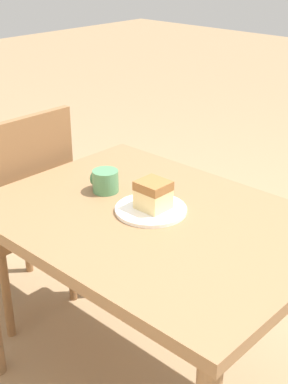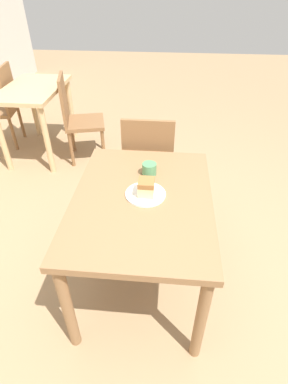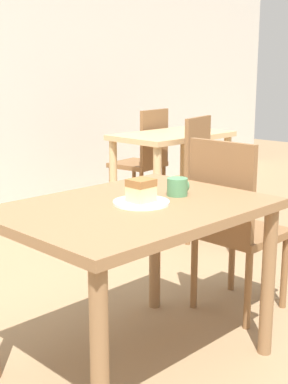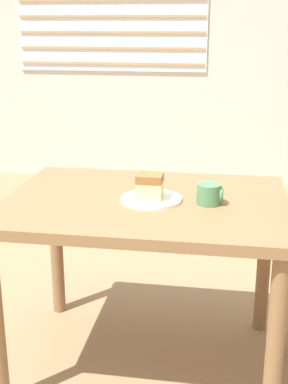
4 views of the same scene
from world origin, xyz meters
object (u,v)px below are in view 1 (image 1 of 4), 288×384
object	(u,v)px
coffee_mug	(105,181)
chair_near_window	(20,210)
dining_table_near	(153,243)
plate	(151,210)
cake_slice	(153,195)

from	to	relation	value
coffee_mug	chair_near_window	bearing A→B (deg)	4.81
dining_table_near	plate	bearing A→B (deg)	-34.90
chair_near_window	cake_slice	bearing A→B (deg)	93.28
chair_near_window	cake_slice	size ratio (longest dim) A/B	9.52
cake_slice	coffee_mug	xyz separation A→B (m)	(0.22, -0.00, -0.02)
plate	cake_slice	xyz separation A→B (m)	(-0.01, -0.00, 0.05)
dining_table_near	cake_slice	bearing A→B (deg)	-48.27
chair_near_window	coffee_mug	xyz separation A→B (m)	(-0.48, -0.04, 0.27)
cake_slice	coffee_mug	distance (m)	0.22
dining_table_near	chair_near_window	bearing A→B (deg)	1.47
dining_table_near	cake_slice	size ratio (longest dim) A/B	11.10
chair_near_window	plate	distance (m)	0.73
cake_slice	chair_near_window	bearing A→B (deg)	3.28
coffee_mug	dining_table_near	bearing A→B (deg)	174.86
plate	cake_slice	distance (m)	0.05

